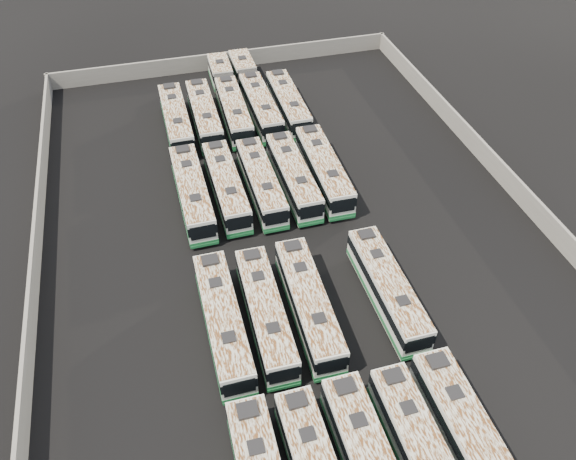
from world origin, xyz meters
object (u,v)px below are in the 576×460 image
at_px(bus_midback_far_right, 324,170).
at_px(bus_back_right, 255,93).
at_px(bus_midfront_center, 309,304).
at_px(bus_back_left, 204,115).
at_px(bus_midfront_left, 266,313).
at_px(bus_back_center, 229,98).
at_px(bus_midfront_far_left, 223,321).
at_px(bus_front_right, 423,456).
at_px(bus_midback_right, 293,176).
at_px(bus_midback_left, 226,186).
at_px(bus_midfront_far_right, 387,288).
at_px(bus_front_far_right, 470,442).
at_px(bus_midback_far_left, 192,193).
at_px(bus_back_far_left, 176,120).
at_px(bus_midback_center, 261,182).
at_px(bus_back_far_right, 288,104).

relative_size(bus_midback_far_right, bus_back_right, 0.66).
bearing_deg(bus_midfront_center, bus_midback_far_right, 69.34).
xyz_separation_m(bus_midfront_center, bus_back_left, (-3.35, 29.39, -0.00)).
height_order(bus_midfront_left, bus_back_center, bus_back_center).
relative_size(bus_midfront_left, bus_back_left, 0.98).
distance_m(bus_midfront_far_left, bus_midfront_left, 3.25).
distance_m(bus_front_right, bus_midback_right, 29.17).
xyz_separation_m(bus_front_right, bus_midback_left, (-6.64, 29.37, 0.01)).
relative_size(bus_midfront_left, bus_back_right, 0.63).
xyz_separation_m(bus_midfront_far_right, bus_midback_left, (-9.85, 16.14, 0.02)).
xyz_separation_m(bus_midback_left, bus_back_left, (0.03, 13.33, 0.02)).
xyz_separation_m(bus_front_far_right, bus_back_right, (-3.31, 45.92, -0.05)).
relative_size(bus_midfront_far_left, bus_midback_left, 1.02).
distance_m(bus_midback_far_left, bus_back_far_left, 13.32).
bearing_deg(bus_midback_far_left, bus_midfront_far_right, -51.24).
relative_size(bus_midback_left, bus_back_far_left, 0.98).
xyz_separation_m(bus_front_right, bus_midback_center, (-3.27, 29.12, 0.00)).
bearing_deg(bus_front_right, bus_midback_far_right, 83.28).
bearing_deg(bus_front_right, bus_midfront_far_right, 75.82).
bearing_deg(bus_front_far_right, bus_back_far_left, 106.82).
bearing_deg(bus_back_right, bus_midback_left, -111.89).
height_order(bus_midback_far_right, bus_back_far_left, bus_midback_far_right).
bearing_deg(bus_midback_far_right, bus_back_far_right, 90.99).
xyz_separation_m(bus_midfront_far_left, bus_back_center, (6.73, 32.40, -0.04)).
relative_size(bus_front_far_right, bus_midfront_far_right, 1.05).
bearing_deg(bus_midback_right, bus_midfront_center, -102.09).
relative_size(bus_midfront_far_right, bus_midback_right, 0.98).
bearing_deg(bus_midfront_far_right, bus_midback_far_right, 89.89).
relative_size(bus_front_far_right, bus_midback_far_left, 1.00).
relative_size(bus_midback_far_left, bus_midback_left, 1.03).
xyz_separation_m(bus_midback_center, bus_back_left, (-3.35, 13.58, 0.03)).
xyz_separation_m(bus_back_far_left, bus_back_left, (3.19, 0.20, -0.01)).
bearing_deg(bus_front_far_right, bus_midfront_far_right, 89.87).
xyz_separation_m(bus_midfront_center, bus_back_far_left, (-6.54, 29.18, 0.01)).
height_order(bus_midback_center, bus_midback_far_right, bus_midback_far_right).
height_order(bus_back_left, bus_back_far_right, bus_back_left).
relative_size(bus_midback_far_left, bus_midback_far_right, 1.00).
relative_size(bus_back_far_left, bus_back_left, 1.01).
bearing_deg(bus_midback_right, bus_back_far_right, 76.13).
distance_m(bus_front_far_right, bus_midfront_left, 16.62).
relative_size(bus_front_far_right, bus_midfront_far_left, 1.01).
distance_m(bus_midfront_left, bus_midback_far_left, 16.15).
bearing_deg(bus_front_right, bus_midfront_left, 115.94).
distance_m(bus_midback_left, bus_back_right, 17.81).
distance_m(bus_front_far_right, bus_midback_far_right, 29.30).
height_order(bus_midback_right, bus_back_left, bus_back_left).
xyz_separation_m(bus_back_center, bus_back_right, (3.10, 0.13, 0.01)).
relative_size(bus_front_far_right, bus_midfront_center, 1.02).
relative_size(bus_back_right, bus_back_far_right, 1.57).
bearing_deg(bus_midback_center, bus_midfront_center, -90.34).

